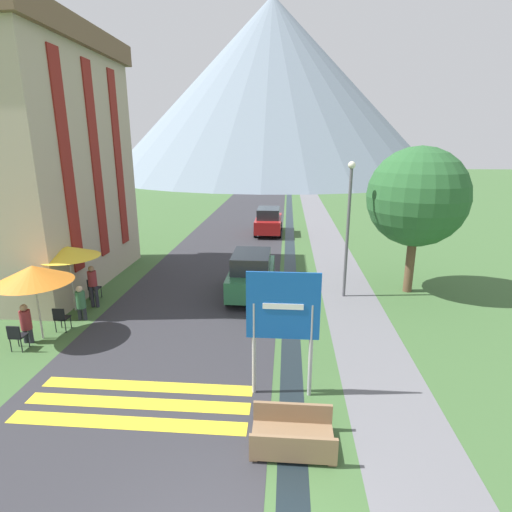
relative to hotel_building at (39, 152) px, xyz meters
The scene contains 21 objects.
ground_plane 13.60m from the hotel_building, 40.42° to the left, with size 160.00×160.00×0.00m, color #3D6033.
road 20.10m from the hotel_building, 69.04° to the left, with size 6.40×60.00×0.01m.
footpath 22.92m from the hotel_building, 54.17° to the left, with size 2.20×60.00×0.01m.
drainage_channel 21.65m from the hotel_building, 59.52° to the left, with size 0.60×60.00×0.00m.
crosswalk_marking 12.27m from the hotel_building, 50.60° to the right, with size 5.44×1.84×0.01m.
mountain_distant 64.57m from the hotel_building, 83.62° to the left, with size 61.54×61.54×31.32m.
hotel_building is the anchor object (origin of this frame).
road_sign 13.41m from the hotel_building, 36.79° to the right, with size 1.74×0.11×3.20m.
footbridge 15.25m from the hotel_building, 41.90° to the right, with size 1.70×1.10×0.65m.
parked_car_near 10.24m from the hotel_building, ahead, with size 1.83×3.94×1.82m.
parked_car_far 14.82m from the hotel_building, 49.44° to the left, with size 1.82×4.07×1.82m.
cafe_chair_nearest 8.43m from the hotel_building, 68.83° to the right, with size 0.40×0.40×0.85m.
cafe_chair_far_left 6.22m from the hotel_building, 36.22° to the right, with size 0.40×0.40×0.85m.
cafe_chair_near_left 7.71m from the hotel_building, 58.16° to the right, with size 0.40×0.40×0.85m.
cafe_umbrella_front_orange 6.95m from the hotel_building, 63.74° to the right, with size 2.32×2.32×2.45m.
cafe_umbrella_middle_yellow 5.28m from the hotel_building, 50.91° to the right, with size 2.21×2.21×2.47m.
person_seated_near 7.92m from the hotel_building, 67.27° to the right, with size 0.32×0.32×1.29m.
person_seated_far 7.13m from the hotel_building, 50.47° to the right, with size 0.32×0.32×1.27m.
person_standing_terrace 6.33m from the hotel_building, 41.37° to the right, with size 0.32×0.32×1.64m.
streetlamp 13.05m from the hotel_building, ahead, with size 0.28×0.28×5.39m.
tree_by_path 15.63m from the hotel_building, ahead, with size 3.96×3.96×5.97m.
Camera 1 is at (0.99, -4.41, 6.02)m, focal length 28.00 mm.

